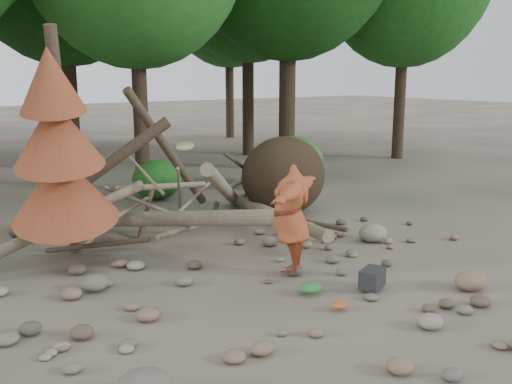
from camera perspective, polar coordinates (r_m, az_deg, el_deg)
ground at (r=9.67m, az=6.17°, el=-9.52°), size 120.00×120.00×0.00m
deadfall_pile at (r=13.82m, az=1.03°, el=1.16°), size 8.55×5.24×3.30m
dead_conifer at (r=10.60m, az=-19.09°, el=3.61°), size 2.06×2.16×4.35m
bush_mid at (r=16.31m, az=-9.87°, el=1.24°), size 1.40×1.40×1.12m
bush_right at (r=17.79m, az=3.56°, el=3.05°), size 2.00×2.00×1.60m
frisbee_thrower at (r=9.88m, az=3.50°, el=-2.68°), size 3.23×1.89×2.41m
backpack at (r=9.66m, az=11.53°, el=-8.75°), size 0.54×0.46×0.31m
cloth_green at (r=9.35m, az=5.48°, el=-9.78°), size 0.39×0.33×0.15m
cloth_orange at (r=8.82m, az=8.35°, el=-11.40°), size 0.27×0.22×0.10m
boulder_front_right at (r=10.11m, az=20.68°, el=-8.29°), size 0.54×0.48×0.32m
boulder_mid_right at (r=12.35m, az=11.61°, el=-4.02°), size 0.63×0.57×0.38m
boulder_mid_left at (r=9.81m, az=-15.82°, el=-8.74°), size 0.46×0.41×0.27m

